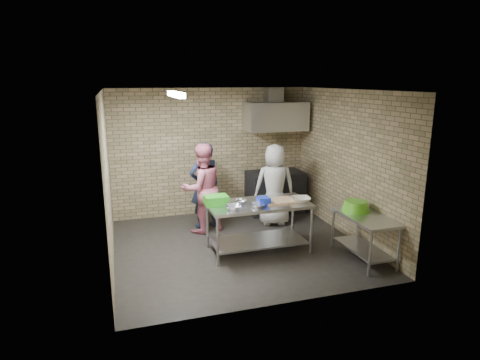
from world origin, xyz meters
The scene contains 26 objects.
floor centered at (0.00, 0.00, 0.00)m, with size 4.20×4.20×0.00m, color black.
ceiling centered at (0.00, 0.00, 2.70)m, with size 4.20×4.20×0.00m, color black.
back_wall centered at (0.00, 2.00, 1.35)m, with size 4.20×0.06×2.70m, color tan.
front_wall centered at (0.00, -2.00, 1.35)m, with size 4.20×0.06×2.70m, color tan.
left_wall centered at (-2.10, 0.00, 1.35)m, with size 0.06×4.00×2.70m, color tan.
right_wall centered at (2.10, 0.00, 1.35)m, with size 0.06×4.00×2.70m, color tan.
prep_table centered at (0.28, -0.28, 0.43)m, with size 1.71×0.85×0.85m, color silver.
side_counter centered at (1.80, -1.10, 0.38)m, with size 0.60×1.20×0.75m, color silver.
stove centered at (1.35, 1.65, 0.45)m, with size 1.20×0.70×0.90m, color black.
range_hood centered at (1.35, 1.70, 2.10)m, with size 1.30×0.60×0.60m, color silver.
hood_duct centered at (1.35, 1.85, 2.55)m, with size 0.35×0.30×0.30m, color #A5A8AD.
wall_shelf centered at (1.65, 1.89, 1.92)m, with size 0.80×0.20×0.04m, color #3F2B19.
fluorescent_fixture centered at (-1.00, 0.00, 2.64)m, with size 0.10×1.25×0.08m, color white.
green_crate centered at (-0.42, -0.16, 0.93)m, with size 0.38×0.28×0.15m, color green.
blue_tub centered at (0.33, -0.38, 0.92)m, with size 0.19×0.19×0.12m, color #1931C2.
cutting_board centered at (0.63, -0.30, 0.87)m, with size 0.52×0.40×0.03m, color tan.
mixing_bowl_a centered at (-0.22, -0.48, 0.89)m, with size 0.27×0.27×0.07m, color silver.
mixing_bowl_b centered at (-0.02, -0.23, 0.89)m, with size 0.20×0.20×0.06m, color silver.
mixing_bowl_c centered at (0.18, -0.50, 0.88)m, with size 0.25×0.25×0.06m, color silver.
ceramic_bowl centered at (0.98, -0.43, 0.89)m, with size 0.33×0.33×0.08m, color beige.
green_basin centered at (1.78, -0.85, 0.83)m, with size 0.46×0.46×0.17m, color #59C626, non-canonical shape.
bottle_red centered at (1.40, 1.89, 2.03)m, with size 0.07×0.07×0.18m, color #B22619.
bottle_green centered at (1.80, 1.89, 2.02)m, with size 0.06×0.06×0.15m, color green.
man_navy centered at (-0.33, 1.15, 0.85)m, with size 0.62×0.40×1.69m, color #161A37.
woman_pink centered at (-0.44, 0.93, 0.85)m, with size 0.83×0.65×1.71m, color pink.
woman_white centered at (1.04, 0.90, 0.82)m, with size 0.80×0.52×1.64m, color silver.
Camera 1 is at (-1.93, -6.46, 2.87)m, focal length 30.66 mm.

